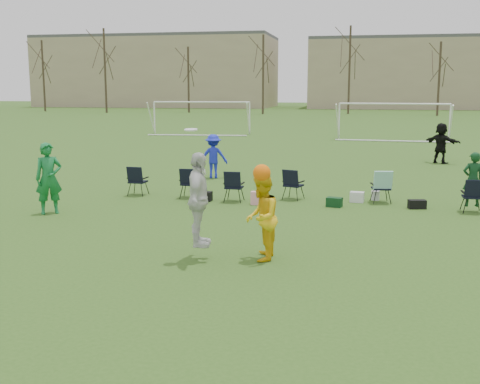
% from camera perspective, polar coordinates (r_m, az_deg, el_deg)
% --- Properties ---
extents(ground, '(260.00, 260.00, 0.00)m').
position_cam_1_polar(ground, '(10.99, 0.46, -8.71)').
color(ground, '#32561B').
rests_on(ground, ground).
extents(fielder_green_near, '(0.87, 0.81, 2.00)m').
position_cam_1_polar(fielder_green_near, '(17.60, -17.68, 1.24)').
color(fielder_green_near, '#147235').
rests_on(fielder_green_near, ground).
extents(fielder_blue, '(1.22, 0.88, 1.70)m').
position_cam_1_polar(fielder_blue, '(23.48, -2.55, 3.40)').
color(fielder_blue, '#1B27CB').
rests_on(fielder_blue, ground).
extents(fielder_black, '(1.73, 1.50, 1.89)m').
position_cam_1_polar(fielder_black, '(29.55, 18.52, 4.42)').
color(fielder_black, black).
rests_on(fielder_black, ground).
extents(center_contest, '(1.91, 1.34, 2.70)m').
position_cam_1_polar(center_contest, '(12.20, -0.86, -1.52)').
color(center_contest, silver).
rests_on(center_contest, ground).
extents(sideline_setup, '(10.92, 1.77, 1.71)m').
position_cam_1_polar(sideline_setup, '(18.56, 6.19, 0.56)').
color(sideline_setup, '#0F3A1B').
rests_on(sideline_setup, ground).
extents(goal_left, '(7.39, 0.76, 2.46)m').
position_cam_1_polar(goal_left, '(45.85, -3.68, 7.91)').
color(goal_left, white).
rests_on(goal_left, ground).
extents(goal_mid, '(7.40, 0.63, 2.46)m').
position_cam_1_polar(goal_mid, '(42.30, 14.36, 7.46)').
color(goal_mid, white).
rests_on(goal_mid, ground).
extents(tree_line, '(110.28, 3.28, 11.40)m').
position_cam_1_polar(tree_line, '(80.11, 10.47, 10.89)').
color(tree_line, '#382B21').
rests_on(tree_line, ground).
extents(building_row, '(126.00, 16.00, 13.00)m').
position_cam_1_polar(building_row, '(106.36, 14.35, 10.95)').
color(building_row, tan).
rests_on(building_row, ground).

